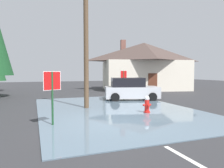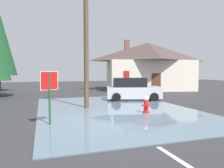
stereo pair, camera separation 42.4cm
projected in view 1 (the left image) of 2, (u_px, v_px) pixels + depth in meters
ground_plane at (116, 123)px, 9.24m from camera, size 80.00×80.00×0.10m
flood_puddle at (115, 109)px, 12.22m from camera, size 8.42×12.10×0.03m
lane_stop_bar at (160, 135)px, 7.30m from camera, size 3.21×0.59×0.01m
stop_sign_near at (52, 87)px, 8.44m from camera, size 0.70×0.32×2.19m
fire_hydrant at (147, 105)px, 11.05m from camera, size 0.46×0.39×0.91m
utility_pole at (86, 37)px, 12.32m from camera, size 1.60×0.28×8.05m
stop_sign_far at (124, 77)px, 19.94m from camera, size 0.73×0.21×2.28m
house at (144, 65)px, 26.00m from camera, size 11.57×9.15×6.15m
parked_car at (131, 89)px, 16.35m from camera, size 4.42×2.94×1.71m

